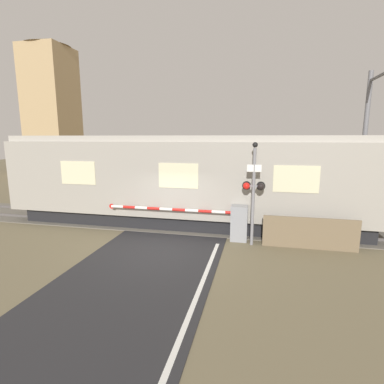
% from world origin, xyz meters
% --- Properties ---
extents(ground_plane, '(80.00, 80.00, 0.00)m').
position_xyz_m(ground_plane, '(0.00, 0.00, 0.00)').
color(ground_plane, '#6B6047').
extents(track_bed, '(36.00, 3.20, 0.13)m').
position_xyz_m(track_bed, '(0.00, 3.29, 0.02)').
color(track_bed, '#666056').
rests_on(track_bed, ground_plane).
extents(train, '(15.57, 2.97, 3.84)m').
position_xyz_m(train, '(0.17, 3.29, 1.96)').
color(train, black).
rests_on(train, ground_plane).
extents(crossing_barrier, '(5.47, 0.44, 1.32)m').
position_xyz_m(crossing_barrier, '(2.14, 1.56, 0.72)').
color(crossing_barrier, gray).
rests_on(crossing_barrier, ground_plane).
extents(signal_post, '(0.79, 0.26, 3.61)m').
position_xyz_m(signal_post, '(3.00, 1.22, 2.04)').
color(signal_post, gray).
rests_on(signal_post, ground_plane).
extents(catenary_pole, '(0.20, 1.90, 6.51)m').
position_xyz_m(catenary_pole, '(7.58, 5.33, 3.40)').
color(catenary_pole, slate).
rests_on(catenary_pole, ground_plane).
extents(distant_building, '(4.97, 4.97, 14.11)m').
position_xyz_m(distant_building, '(-19.46, 20.87, 7.13)').
color(distant_building, tan).
rests_on(distant_building, ground_plane).
extents(roadside_fence, '(3.12, 0.06, 1.10)m').
position_xyz_m(roadside_fence, '(4.94, 1.26, 0.55)').
color(roadside_fence, '#726047').
rests_on(roadside_fence, ground_plane).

